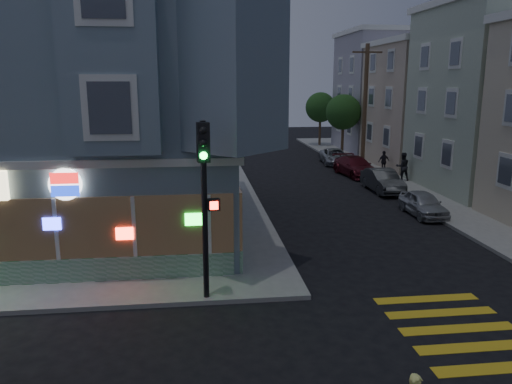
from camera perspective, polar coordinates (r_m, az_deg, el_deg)
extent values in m
plane|color=black|center=(13.47, -4.71, -16.38)|extent=(120.00, 120.00, 0.00)
cube|color=gray|center=(37.74, -27.14, 1.33)|extent=(33.00, 42.00, 0.15)
cube|color=gray|center=(42.39, 26.69, 2.47)|extent=(24.00, 42.00, 0.15)
cube|color=gray|center=(23.49, -21.08, 9.63)|extent=(14.00, 14.00, 11.00)
cube|color=silver|center=(23.61, -20.77, 5.64)|extent=(14.30, 14.30, 0.25)
cube|color=#196B33|center=(17.75, -25.24, -8.31)|extent=(13.60, 0.12, 0.80)
cube|color=#382B1E|center=(17.33, -25.67, -3.97)|extent=(13.60, 0.10, 2.00)
cylinder|color=white|center=(16.47, -20.96, 0.84)|extent=(1.00, 0.12, 1.00)
cube|color=#C1AF95|center=(41.84, 21.75, 9.12)|extent=(12.00, 8.60, 9.00)
cube|color=gray|center=(49.92, 16.87, 10.74)|extent=(12.00, 8.60, 10.50)
cylinder|color=#4C3826|center=(37.91, 12.33, 9.44)|extent=(0.30, 0.30, 9.00)
cube|color=#4C3826|center=(37.92, 12.61, 15.33)|extent=(2.20, 0.12, 0.12)
cylinder|color=#4C3826|center=(43.89, 9.85, 6.13)|extent=(0.24, 0.24, 3.20)
sphere|color=#194719|center=(43.71, 9.96, 8.99)|extent=(3.00, 3.00, 3.00)
cylinder|color=#4C3826|center=(51.57, 7.31, 7.14)|extent=(0.24, 0.24, 3.20)
sphere|color=#194719|center=(51.41, 7.38, 9.58)|extent=(3.00, 3.00, 3.00)
imported|color=black|center=(33.94, 16.42, 2.81)|extent=(0.93, 0.74, 1.84)
imported|color=#232128|center=(37.00, 14.40, 3.42)|extent=(0.94, 0.55, 1.50)
imported|color=#AAAEB2|center=(25.94, 18.57, -1.28)|extent=(1.47, 3.56, 1.21)
imported|color=#323537|center=(30.83, 14.28, 1.25)|extent=(1.46, 4.14, 1.36)
imported|color=#5C151F|center=(35.64, 11.31, 2.87)|extent=(2.47, 4.85, 1.35)
imported|color=#A6AAB1|center=(40.63, 9.01, 4.03)|extent=(2.36, 4.52, 1.22)
cylinder|color=black|center=(14.57, -5.89, -2.29)|extent=(0.17, 0.17, 5.28)
cube|color=black|center=(13.96, -6.06, 5.66)|extent=(0.38, 0.35, 1.11)
sphere|color=black|center=(13.75, -6.08, 7.02)|extent=(0.21, 0.21, 0.21)
sphere|color=black|center=(13.79, -6.05, 5.58)|extent=(0.21, 0.21, 0.21)
sphere|color=#19F23F|center=(13.83, -6.01, 4.15)|extent=(0.21, 0.21, 0.21)
cube|color=black|center=(14.33, -4.84, -1.44)|extent=(0.37, 0.26, 0.34)
cube|color=#FF2614|center=(14.21, -4.82, -1.55)|extent=(0.23, 0.02, 0.23)
cylinder|color=white|center=(27.61, 18.30, -0.82)|extent=(0.22, 0.22, 0.56)
sphere|color=white|center=(27.54, 18.34, -0.17)|extent=(0.24, 0.24, 0.24)
cylinder|color=white|center=(27.60, 18.30, -0.73)|extent=(0.42, 0.11, 0.11)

